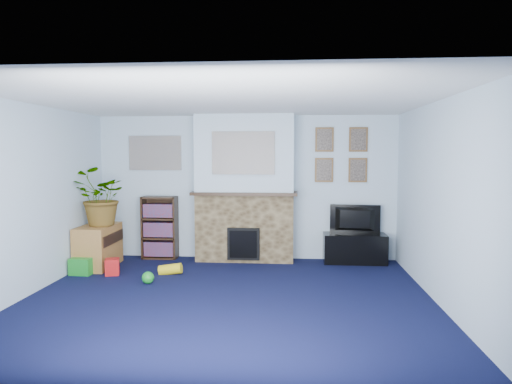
# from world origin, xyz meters

# --- Properties ---
(floor) EXTENTS (5.00, 4.50, 0.01)m
(floor) POSITION_xyz_m (0.00, 0.00, 0.00)
(floor) COLOR black
(floor) RESTS_ON ground
(ceiling) EXTENTS (5.00, 4.50, 0.01)m
(ceiling) POSITION_xyz_m (0.00, 0.00, 2.40)
(ceiling) COLOR white
(ceiling) RESTS_ON wall_back
(wall_back) EXTENTS (5.00, 0.04, 2.40)m
(wall_back) POSITION_xyz_m (0.00, 2.25, 1.20)
(wall_back) COLOR silver
(wall_back) RESTS_ON ground
(wall_front) EXTENTS (5.00, 0.04, 2.40)m
(wall_front) POSITION_xyz_m (0.00, -2.25, 1.20)
(wall_front) COLOR silver
(wall_front) RESTS_ON ground
(wall_left) EXTENTS (0.04, 4.50, 2.40)m
(wall_left) POSITION_xyz_m (-2.50, 0.00, 1.20)
(wall_left) COLOR silver
(wall_left) RESTS_ON ground
(wall_right) EXTENTS (0.04, 4.50, 2.40)m
(wall_right) POSITION_xyz_m (2.50, 0.00, 1.20)
(wall_right) COLOR silver
(wall_right) RESTS_ON ground
(chimney_breast) EXTENTS (1.72, 0.50, 2.40)m
(chimney_breast) POSITION_xyz_m (0.00, 2.05, 1.18)
(chimney_breast) COLOR brown
(chimney_breast) RESTS_ON ground
(collage_main) EXTENTS (1.00, 0.03, 0.68)m
(collage_main) POSITION_xyz_m (0.00, 1.84, 1.78)
(collage_main) COLOR gray
(collage_main) RESTS_ON chimney_breast
(collage_left) EXTENTS (0.90, 0.03, 0.58)m
(collage_left) POSITION_xyz_m (-1.55, 2.23, 1.78)
(collage_left) COLOR gray
(collage_left) RESTS_ON wall_back
(portrait_tl) EXTENTS (0.30, 0.03, 0.40)m
(portrait_tl) POSITION_xyz_m (1.30, 2.23, 2.00)
(portrait_tl) COLOR brown
(portrait_tl) RESTS_ON wall_back
(portrait_tr) EXTENTS (0.30, 0.03, 0.40)m
(portrait_tr) POSITION_xyz_m (1.85, 2.23, 2.00)
(portrait_tr) COLOR brown
(portrait_tr) RESTS_ON wall_back
(portrait_bl) EXTENTS (0.30, 0.03, 0.40)m
(portrait_bl) POSITION_xyz_m (1.30, 2.23, 1.50)
(portrait_bl) COLOR brown
(portrait_bl) RESTS_ON wall_back
(portrait_br) EXTENTS (0.30, 0.03, 0.40)m
(portrait_br) POSITION_xyz_m (1.85, 2.23, 1.50)
(portrait_br) COLOR brown
(portrait_br) RESTS_ON wall_back
(tv_stand) EXTENTS (1.00, 0.42, 0.47)m
(tv_stand) POSITION_xyz_m (1.80, 2.03, 0.23)
(tv_stand) COLOR black
(tv_stand) RESTS_ON ground
(television) EXTENTS (0.81, 0.20, 0.46)m
(television) POSITION_xyz_m (1.80, 2.05, 0.71)
(television) COLOR black
(television) RESTS_ON tv_stand
(bookshelf) EXTENTS (0.58, 0.28, 1.05)m
(bookshelf) POSITION_xyz_m (-1.45, 2.11, 0.50)
(bookshelf) COLOR black
(bookshelf) RESTS_ON ground
(sideboard) EXTENTS (0.47, 0.84, 0.66)m
(sideboard) POSITION_xyz_m (-2.24, 1.44, 0.35)
(sideboard) COLOR #A67035
(sideboard) RESTS_ON ground
(potted_plant) EXTENTS (1.07, 1.05, 0.90)m
(potted_plant) POSITION_xyz_m (-2.19, 1.39, 1.11)
(potted_plant) COLOR #26661E
(potted_plant) RESTS_ON sideboard
(mantel_clock) EXTENTS (0.10, 0.06, 0.14)m
(mantel_clock) POSITION_xyz_m (0.03, 2.00, 1.22)
(mantel_clock) COLOR gold
(mantel_clock) RESTS_ON chimney_breast
(mantel_candle) EXTENTS (0.05, 0.05, 0.16)m
(mantel_candle) POSITION_xyz_m (0.28, 2.00, 1.23)
(mantel_candle) COLOR #B2BFC6
(mantel_candle) RESTS_ON chimney_breast
(mantel_teddy) EXTENTS (0.14, 0.14, 0.14)m
(mantel_teddy) POSITION_xyz_m (-0.58, 2.00, 1.22)
(mantel_teddy) COLOR gray
(mantel_teddy) RESTS_ON chimney_breast
(mantel_can) EXTENTS (0.06, 0.06, 0.13)m
(mantel_can) POSITION_xyz_m (0.66, 2.00, 1.21)
(mantel_can) COLOR red
(mantel_can) RESTS_ON chimney_breast
(green_crate) EXTENTS (0.32, 0.26, 0.25)m
(green_crate) POSITION_xyz_m (-2.30, 1.00, 0.14)
(green_crate) COLOR #198C26
(green_crate) RESTS_ON ground
(toy_ball) EXTENTS (0.17, 0.17, 0.17)m
(toy_ball) POSITION_xyz_m (-1.18, 0.59, 0.09)
(toy_ball) COLOR #198C26
(toy_ball) RESTS_ON ground
(toy_block) EXTENTS (0.24, 0.24, 0.24)m
(toy_block) POSITION_xyz_m (-1.84, 1.00, 0.11)
(toy_block) COLOR red
(toy_block) RESTS_ON ground
(toy_tube) EXTENTS (0.35, 0.16, 0.20)m
(toy_tube) POSITION_xyz_m (-1.00, 1.10, 0.07)
(toy_tube) COLOR yellow
(toy_tube) RESTS_ON ground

